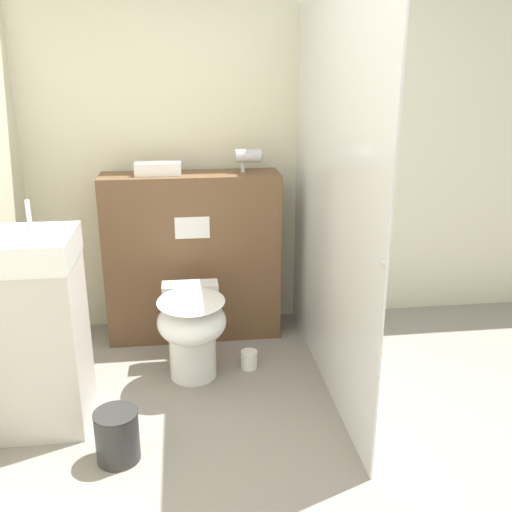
% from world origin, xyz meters
% --- Properties ---
extents(ground_plane, '(12.00, 12.00, 0.00)m').
position_xyz_m(ground_plane, '(0.00, 0.00, 0.00)').
color(ground_plane, gray).
extents(wall_back, '(8.00, 0.06, 2.50)m').
position_xyz_m(wall_back, '(0.00, 1.95, 1.25)').
color(wall_back, beige).
rests_on(wall_back, ground_plane).
extents(partition_panel, '(1.16, 0.32, 1.13)m').
position_xyz_m(partition_panel, '(-0.32, 1.69, 0.57)').
color(partition_panel, brown).
rests_on(partition_panel, ground_plane).
extents(shower_glass, '(0.04, 1.84, 2.16)m').
position_xyz_m(shower_glass, '(0.43, 1.00, 1.08)').
color(shower_glass, silver).
rests_on(shower_glass, ground_plane).
extents(toilet, '(0.40, 0.57, 0.53)m').
position_xyz_m(toilet, '(-0.35, 1.08, 0.33)').
color(toilet, white).
rests_on(toilet, ground_plane).
extents(sink_vanity, '(0.45, 0.46, 1.17)m').
position_xyz_m(sink_vanity, '(-1.13, 0.75, 0.52)').
color(sink_vanity, beige).
rests_on(sink_vanity, ground_plane).
extents(hair_drier, '(0.19, 0.09, 0.15)m').
position_xyz_m(hair_drier, '(0.07, 1.70, 1.23)').
color(hair_drier, '#B7B7BC').
rests_on(hair_drier, partition_panel).
extents(folded_towel, '(0.29, 0.14, 0.08)m').
position_xyz_m(folded_towel, '(-0.52, 1.68, 1.17)').
color(folded_towel, white).
rests_on(folded_towel, partition_panel).
extents(spare_toilet_roll, '(0.10, 0.10, 0.11)m').
position_xyz_m(spare_toilet_roll, '(-0.00, 1.16, 0.06)').
color(spare_toilet_roll, white).
rests_on(spare_toilet_roll, ground_plane).
extents(waste_bin, '(0.21, 0.21, 0.26)m').
position_xyz_m(waste_bin, '(-0.72, 0.38, 0.13)').
color(waste_bin, '#2D2D2D').
rests_on(waste_bin, ground_plane).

